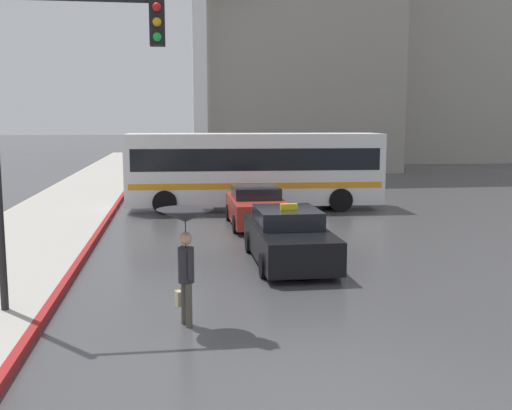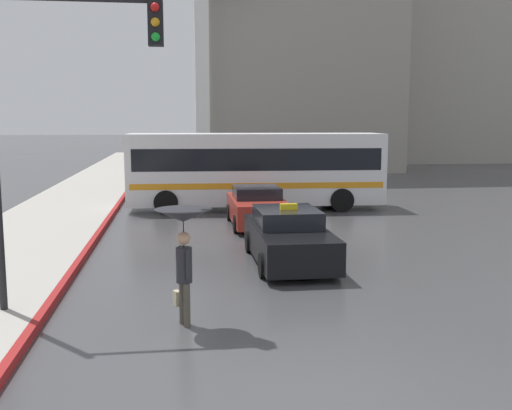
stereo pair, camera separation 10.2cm
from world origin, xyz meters
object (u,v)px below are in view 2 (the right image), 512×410
object	(u,v)px
sedan_red	(257,207)
city_bus	(256,167)
pedestrian_with_umbrella	(183,232)
traffic_light	(58,91)
monument_cross	(201,18)
taxi	(288,238)

from	to	relation	value
sedan_red	city_bus	distance (m)	4.23
city_bus	pedestrian_with_umbrella	size ratio (longest dim) A/B	4.94
pedestrian_with_umbrella	traffic_light	xyz separation A→B (m)	(-2.20, 0.85, 2.50)
sedan_red	monument_cross	bearing A→B (deg)	-86.71
monument_cross	city_bus	bearing A→B (deg)	-83.98
traffic_light	pedestrian_with_umbrella	bearing A→B (deg)	-21.04
monument_cross	sedan_red	bearing A→B (deg)	-86.71
city_bus	monument_cross	size ratio (longest dim) A/B	0.59
sedan_red	taxi	bearing A→B (deg)	90.77
taxi	monument_cross	bearing A→B (deg)	-87.29
sedan_red	pedestrian_with_umbrella	xyz separation A→B (m)	(-2.67, -10.12, 1.07)
sedan_red	traffic_light	size ratio (longest dim) A/B	0.66
sedan_red	city_bus	xyz separation A→B (m)	(0.48, 4.05, 1.10)
taxi	traffic_light	distance (m)	7.12
traffic_light	monument_cross	bearing A→B (deg)	82.32
taxi	city_bus	size ratio (longest dim) A/B	0.43
sedan_red	monument_cross	size ratio (longest dim) A/B	0.23
city_bus	traffic_light	xyz separation A→B (m)	(-5.35, -13.33, 2.46)
taxi	sedan_red	bearing A→B (deg)	-89.23
taxi	city_bus	distance (m)	9.71
taxi	traffic_light	size ratio (longest dim) A/B	0.74
taxi	traffic_light	xyz separation A→B (m)	(-4.95, -3.69, 3.56)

